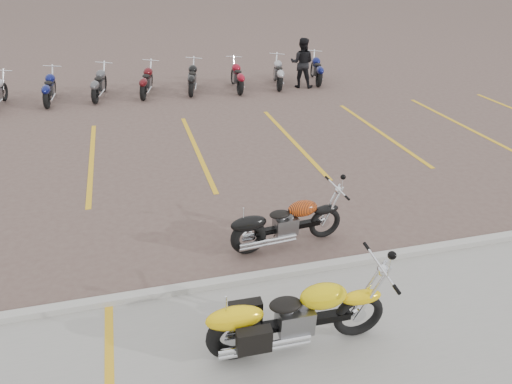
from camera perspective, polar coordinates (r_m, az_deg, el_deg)
ground at (r=9.90m, az=-3.16°, el=-3.41°), size 100.00×100.00×0.00m
curb at (r=8.23m, az=-0.17°, el=-9.75°), size 60.00×0.18×0.12m
parking_stripes at (r=13.46m, az=-6.79°, el=4.83°), size 38.00×5.50×0.01m
yellow_cruiser at (r=6.80m, az=4.23°, el=-14.11°), size 2.47×0.37×1.02m
flame_cruiser at (r=8.92m, az=3.25°, el=-3.77°), size 2.13×0.37×0.88m
person_b at (r=19.48m, az=5.28°, el=14.49°), size 1.12×1.03×1.84m
bg_bike_row at (r=18.73m, az=-15.05°, el=12.06°), size 15.78×2.07×1.10m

